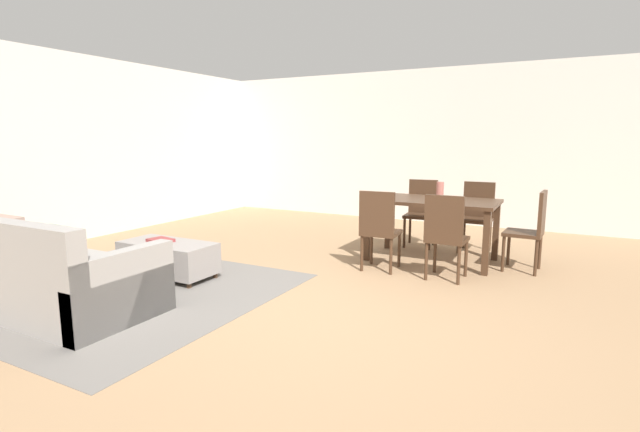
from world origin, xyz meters
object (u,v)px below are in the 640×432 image
object	(u,v)px
dining_chair_far_right	(477,212)
dining_chair_far_left	(421,209)
dining_table	(433,208)
couch	(47,278)
dining_chair_near_right	(446,232)
vase_centerpiece	(440,191)
dining_chair_near_left	(379,226)
ottoman_table	(168,257)
book_on_ottoman	(161,240)
dining_chair_head_east	(532,226)

from	to	relation	value
dining_chair_far_right	dining_chair_far_left	bearing A→B (deg)	-178.99
dining_table	dining_chair_far_right	distance (m)	0.88
couch	dining_chair_near_right	bearing A→B (deg)	41.22
dining_chair_near_right	dining_chair_far_right	world-z (taller)	same
dining_table	dining_chair_near_right	distance (m)	0.86
dining_chair_near_right	vase_centerpiece	bearing A→B (deg)	108.81
dining_chair_near_left	couch	bearing A→B (deg)	-130.04
couch	dining_chair_near_right	size ratio (longest dim) A/B	2.11
couch	ottoman_table	size ratio (longest dim) A/B	1.85
couch	vase_centerpiece	bearing A→B (deg)	51.85
dining_chair_near_left	dining_chair_near_right	xyz separation A→B (m)	(0.75, -0.01, 0.00)
book_on_ottoman	couch	bearing A→B (deg)	-94.63
ottoman_table	book_on_ottoman	size ratio (longest dim) A/B	4.05
couch	dining_chair_far_left	bearing A→B (deg)	61.90
couch	dining_table	distance (m)	4.15
dining_chair_far_right	vase_centerpiece	size ratio (longest dim) A/B	4.29
book_on_ottoman	dining_chair_far_left	bearing A→B (deg)	53.95
couch	book_on_ottoman	distance (m)	1.22
dining_chair_near_right	dining_chair_head_east	size ratio (longest dim) A/B	1.00
dining_chair_near_left	dining_chair_far_right	size ratio (longest dim) A/B	1.00
dining_chair_near_left	dining_chair_far_left	distance (m)	1.53
dining_table	dining_chair_head_east	bearing A→B (deg)	1.21
dining_table	dining_chair_far_left	world-z (taller)	dining_chair_far_left
couch	ottoman_table	xyz separation A→B (m)	(0.18, 1.23, -0.07)
dining_table	couch	bearing A→B (deg)	-127.48
dining_chair_near_right	book_on_ottoman	xyz separation A→B (m)	(-2.77, -1.29, -0.12)
dining_chair_near_right	dining_chair_head_east	world-z (taller)	same
vase_centerpiece	dining_chair_near_left	bearing A→B (deg)	-121.35
dining_chair_near_left	dining_chair_head_east	bearing A→B (deg)	27.41
ottoman_table	dining_chair_far_left	size ratio (longest dim) A/B	1.14
couch	dining_chair_near_left	distance (m)	3.30
dining_chair_far_right	dining_chair_head_east	distance (m)	1.04
dining_chair_near_right	dining_chair_far_left	bearing A→B (deg)	114.54
couch	dining_chair_far_left	size ratio (longest dim) A/B	2.11
ottoman_table	dining_chair_far_right	xyz separation A→B (m)	(2.73, 2.83, 0.30)
couch	dining_table	size ratio (longest dim) A/B	1.28
dining_chair_near_left	dining_chair_far_left	bearing A→B (deg)	88.38
vase_centerpiece	book_on_ottoman	bearing A→B (deg)	-140.08
dining_chair_near_right	ottoman_table	bearing A→B (deg)	-154.46
dining_chair_near_right	dining_chair_far_right	size ratio (longest dim) A/B	1.00
couch	dining_chair_near_right	world-z (taller)	dining_chair_near_right
couch	dining_chair_head_east	bearing A→B (deg)	42.30
dining_chair_near_left	dining_chair_head_east	distance (m)	1.71
ottoman_table	dining_chair_near_right	world-z (taller)	dining_chair_near_right
dining_chair_near_right	dining_chair_far_left	world-z (taller)	same
ottoman_table	dining_chair_head_east	size ratio (longest dim) A/B	1.14
book_on_ottoman	dining_chair_near_right	bearing A→B (deg)	25.09
dining_chair_near_left	vase_centerpiece	distance (m)	0.98
dining_chair_near_right	dining_chair_near_left	bearing A→B (deg)	179.06
dining_table	dining_chair_head_east	distance (m)	1.13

